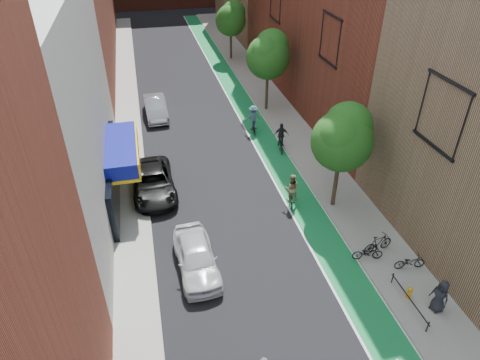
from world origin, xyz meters
TOP-DOWN VIEW (x-y plane):
  - bike_lane at (4.00, 26.00)m, footprint 2.00×68.00m
  - sidewalk_left at (-6.00, 26.00)m, footprint 2.00×68.00m
  - sidewalk_right at (6.50, 26.00)m, footprint 3.00×68.00m
  - building_left_white at (-11.00, 14.00)m, footprint 8.00×20.00m
  - tree_near at (5.65, 10.02)m, footprint 3.40×3.36m
  - tree_mid at (5.65, 24.02)m, footprint 3.55×3.53m
  - tree_far at (5.65, 38.02)m, footprint 3.30×3.25m
  - parked_car_white at (-3.00, 6.77)m, footprint 2.05×4.71m
  - parked_car_black at (-4.60, 13.89)m, footprint 2.70×5.57m
  - parked_car_silver at (-3.65, 24.93)m, footprint 1.82×4.87m
  - cyclist_lane_near at (3.20, 10.66)m, footprint 0.99×1.53m
  - cyclist_lane_mid at (4.70, 17.14)m, footprint 1.09×1.84m
  - cyclist_lane_far at (3.47, 20.32)m, footprint 1.26×1.89m
  - parked_bike_near at (5.40, 5.33)m, footprint 1.62×0.81m
  - parked_bike_mid at (6.16, 5.72)m, footprint 1.81×0.83m
  - parked_bike_far at (7.10, 4.28)m, footprint 1.59×0.72m
  - pedestrian at (6.87, 1.74)m, footprint 0.75×0.95m
  - fire_hydrant at (6.05, 2.60)m, footprint 0.23×0.23m

SIDE VIEW (x-z plane):
  - bike_lane at x=4.00m, z-range 0.00..0.01m
  - sidewalk_left at x=-6.00m, z-range 0.00..0.15m
  - sidewalk_right at x=6.50m, z-range 0.00..0.15m
  - fire_hydrant at x=6.05m, z-range 0.17..0.84m
  - parked_bike_far at x=7.10m, z-range 0.15..0.96m
  - parked_bike_near at x=5.40m, z-range 0.15..0.96m
  - parked_bike_mid at x=6.16m, z-range 0.15..1.20m
  - parked_car_black at x=-4.60m, z-range 0.00..1.53m
  - cyclist_lane_mid at x=4.70m, z-range -0.25..1.83m
  - parked_car_white at x=-3.00m, z-range 0.00..1.58m
  - parked_car_silver at x=-3.65m, z-range 0.00..1.59m
  - cyclist_lane_near at x=3.20m, z-range -0.10..2.03m
  - cyclist_lane_far at x=3.47m, z-range -0.12..2.07m
  - pedestrian at x=6.87m, z-range 0.15..1.85m
  - tree_far at x=5.65m, z-range 1.40..7.60m
  - tree_near at x=5.65m, z-range 1.45..7.87m
  - tree_mid at x=5.65m, z-range 1.52..8.26m
  - building_left_white at x=-11.00m, z-range 0.00..12.00m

